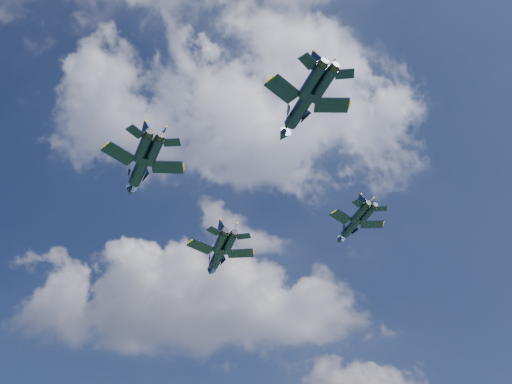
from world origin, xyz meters
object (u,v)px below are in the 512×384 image
object	(u,v)px
jet_left	(139,171)
jet_slot	(299,110)
jet_lead	(217,257)
jet_right	(351,227)

from	to	relation	value
jet_left	jet_slot	world-z (taller)	jet_slot
jet_lead	jet_left	distance (m)	28.43
jet_left	jet_right	distance (m)	39.30
jet_left	jet_slot	bearing A→B (deg)	-50.54
jet_left	jet_right	world-z (taller)	jet_left
jet_lead	jet_slot	distance (m)	41.12
jet_slot	jet_lead	bearing A→B (deg)	87.06
jet_left	jet_slot	size ratio (longest dim) A/B	1.01
jet_right	jet_slot	size ratio (longest dim) A/B	0.81
jet_lead	jet_right	xyz separation A→B (m)	(25.30, -9.90, -0.44)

